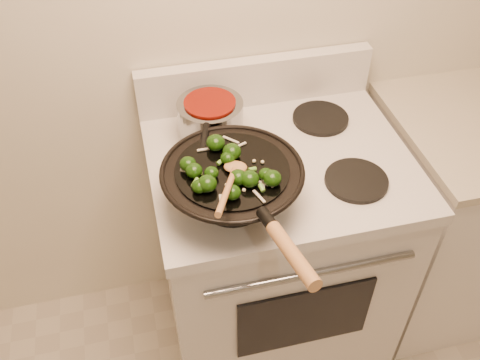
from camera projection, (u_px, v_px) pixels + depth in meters
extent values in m
cube|color=silver|center=(273.00, 258.00, 1.92)|extent=(0.76, 0.64, 0.88)
cube|color=silver|center=(280.00, 163.00, 1.61)|extent=(0.78, 0.66, 0.04)
cube|color=silver|center=(255.00, 81.00, 1.75)|extent=(0.78, 0.05, 0.16)
cylinder|color=gray|center=(312.00, 274.00, 1.46)|extent=(0.60, 0.02, 0.02)
cube|color=black|center=(304.00, 318.00, 1.62)|extent=(0.42, 0.01, 0.28)
cylinder|color=black|center=(233.00, 202.00, 1.45)|extent=(0.18, 0.18, 0.01)
cylinder|color=black|center=(356.00, 180.00, 1.51)|extent=(0.18, 0.18, 0.01)
cylinder|color=black|center=(211.00, 134.00, 1.66)|extent=(0.18, 0.18, 0.01)
cylinder|color=black|center=(320.00, 118.00, 1.73)|extent=(0.18, 0.18, 0.01)
cube|color=white|center=(471.00, 214.00, 2.08)|extent=(0.74, 0.60, 0.88)
torus|color=black|center=(232.00, 171.00, 1.37)|extent=(0.38, 0.38, 0.01)
cylinder|color=black|center=(232.00, 170.00, 1.37)|extent=(0.30, 0.30, 0.01)
cylinder|color=black|center=(267.00, 219.00, 1.21)|extent=(0.04, 0.07, 0.04)
cylinder|color=#AA7343|center=(293.00, 255.00, 1.12)|extent=(0.06, 0.20, 0.06)
ellipsoid|color=black|center=(266.00, 175.00, 1.33)|extent=(0.04, 0.04, 0.03)
cylinder|color=#5A8730|center=(270.00, 176.00, 1.34)|extent=(0.01, 0.02, 0.02)
ellipsoid|color=black|center=(272.00, 178.00, 1.32)|extent=(0.05, 0.05, 0.04)
ellipsoid|color=black|center=(216.00, 143.00, 1.42)|extent=(0.05, 0.05, 0.04)
ellipsoid|color=black|center=(238.00, 177.00, 1.32)|extent=(0.04, 0.04, 0.04)
cylinder|color=#5A8730|center=(243.00, 180.00, 1.33)|extent=(0.02, 0.01, 0.01)
ellipsoid|color=black|center=(211.00, 173.00, 1.34)|extent=(0.04, 0.04, 0.03)
ellipsoid|color=black|center=(250.00, 179.00, 1.32)|extent=(0.05, 0.05, 0.04)
ellipsoid|color=black|center=(194.00, 170.00, 1.34)|extent=(0.04, 0.04, 0.04)
cylinder|color=#5A8730|center=(199.00, 173.00, 1.35)|extent=(0.02, 0.02, 0.02)
ellipsoid|color=black|center=(199.00, 186.00, 1.30)|extent=(0.04, 0.04, 0.03)
ellipsoid|color=black|center=(228.00, 158.00, 1.38)|extent=(0.04, 0.04, 0.03)
ellipsoid|color=black|center=(232.00, 152.00, 1.39)|extent=(0.05, 0.05, 0.04)
cylinder|color=#5A8730|center=(237.00, 155.00, 1.40)|extent=(0.02, 0.02, 0.02)
ellipsoid|color=black|center=(232.00, 192.00, 1.28)|extent=(0.04, 0.04, 0.04)
ellipsoid|color=black|center=(207.00, 184.00, 1.30)|extent=(0.05, 0.05, 0.04)
ellipsoid|color=black|center=(188.00, 164.00, 1.36)|extent=(0.04, 0.04, 0.04)
cylinder|color=#5A8730|center=(193.00, 166.00, 1.37)|extent=(0.02, 0.02, 0.01)
cube|color=beige|center=(188.00, 171.00, 1.36)|extent=(0.04, 0.03, 0.00)
cube|color=beige|center=(260.00, 182.00, 1.33)|extent=(0.04, 0.03, 0.00)
cube|color=beige|center=(263.00, 184.00, 1.33)|extent=(0.01, 0.04, 0.00)
cube|color=beige|center=(259.00, 196.00, 1.29)|extent=(0.02, 0.05, 0.00)
cube|color=beige|center=(206.00, 149.00, 1.42)|extent=(0.05, 0.01, 0.00)
cube|color=beige|center=(221.00, 203.00, 1.28)|extent=(0.02, 0.05, 0.00)
cube|color=beige|center=(231.00, 140.00, 1.45)|extent=(0.04, 0.04, 0.00)
cube|color=beige|center=(270.00, 181.00, 1.33)|extent=(0.01, 0.04, 0.00)
cube|color=beige|center=(240.00, 145.00, 1.43)|extent=(0.04, 0.02, 0.00)
cylinder|color=#5DA033|center=(252.00, 169.00, 1.36)|extent=(0.02, 0.03, 0.02)
cylinder|color=#5DA033|center=(195.00, 183.00, 1.32)|extent=(0.02, 0.02, 0.01)
cylinder|color=#5DA033|center=(236.00, 182.00, 1.32)|extent=(0.02, 0.02, 0.01)
cylinder|color=#5DA033|center=(220.00, 162.00, 1.38)|extent=(0.03, 0.02, 0.02)
cylinder|color=#5DA033|center=(262.00, 188.00, 1.31)|extent=(0.03, 0.02, 0.02)
sphere|color=beige|center=(262.00, 162.00, 1.38)|extent=(0.01, 0.01, 0.01)
sphere|color=beige|center=(254.00, 161.00, 1.39)|extent=(0.01, 0.01, 0.01)
sphere|color=beige|center=(244.00, 190.00, 1.31)|extent=(0.01, 0.01, 0.01)
sphere|color=beige|center=(227.00, 185.00, 1.32)|extent=(0.01, 0.01, 0.01)
ellipsoid|color=#AA7343|center=(235.00, 167.00, 1.36)|extent=(0.07, 0.07, 0.02)
cylinder|color=#AA7343|center=(227.00, 190.00, 1.24)|extent=(0.10, 0.23, 0.10)
cylinder|color=gray|center=(210.00, 118.00, 1.62)|extent=(0.20, 0.20, 0.11)
cylinder|color=#620C04|center=(210.00, 102.00, 1.58)|extent=(0.16, 0.16, 0.01)
cylinder|color=black|center=(204.00, 139.00, 1.47)|extent=(0.06, 0.12, 0.02)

